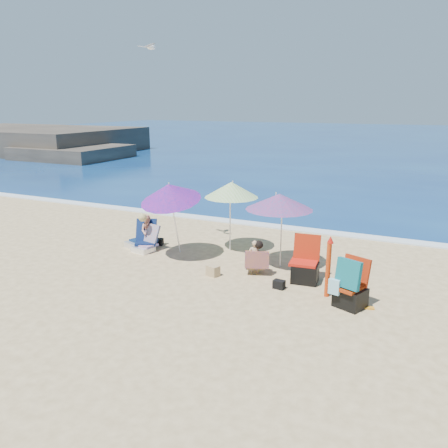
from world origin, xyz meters
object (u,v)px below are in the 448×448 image
at_px(chair_rainbow, 146,244).
at_px(person_left, 148,232).
at_px(umbrella_striped, 231,190).
at_px(chair_navy, 139,240).
at_px(camp_chair_right, 350,289).
at_px(seagull, 151,47).
at_px(umbrella_turquoise, 279,202).
at_px(camp_chair_left, 305,268).
at_px(furled_umbrella, 328,264).
at_px(umbrella_blue, 170,192).
at_px(person_center, 256,258).

bearing_deg(chair_rainbow, person_left, 111.82).
distance_m(umbrella_striped, chair_navy, 3.00).
bearing_deg(camp_chair_right, seagull, 163.01).
bearing_deg(umbrella_striped, person_left, -159.33).
distance_m(umbrella_turquoise, camp_chair_left, 1.72).
xyz_separation_m(umbrella_striped, chair_rainbow, (-2.07, -1.08, -1.50)).
relative_size(umbrella_striped, furled_umbrella, 1.47).
height_order(umbrella_blue, furled_umbrella, umbrella_blue).
bearing_deg(umbrella_blue, camp_chair_left, -1.71).
xyz_separation_m(chair_navy, chair_rainbow, (0.40, -0.25, -0.00)).
bearing_deg(person_left, chair_navy, -178.37).
bearing_deg(furled_umbrella, umbrella_striped, 147.18).
relative_size(camp_chair_right, seagull, 1.51).
relative_size(chair_rainbow, camp_chair_left, 0.72).
bearing_deg(seagull, person_left, -136.52).
height_order(furled_umbrella, camp_chair_left, furled_umbrella).
bearing_deg(camp_chair_right, chair_rainbow, 167.61).
xyz_separation_m(camp_chair_left, person_center, (-1.18, -0.04, 0.09)).
relative_size(camp_chair_left, camp_chair_right, 1.00).
bearing_deg(seagull, umbrella_striped, 17.63).
bearing_deg(umbrella_turquoise, person_left, -178.26).
distance_m(chair_rainbow, seagull, 5.11).
distance_m(person_center, seagull, 5.90).
relative_size(umbrella_turquoise, camp_chair_right, 2.02).
distance_m(umbrella_striped, camp_chair_left, 3.12).
relative_size(umbrella_striped, seagull, 2.80).
bearing_deg(furled_umbrella, seagull, 164.88).
bearing_deg(person_left, umbrella_blue, -23.32).
bearing_deg(person_center, umbrella_striped, 131.83).
relative_size(chair_navy, camp_chair_right, 0.79).
relative_size(umbrella_turquoise, camp_chair_left, 2.02).
distance_m(camp_chair_right, seagull, 7.60).
xyz_separation_m(umbrella_blue, camp_chair_right, (4.73, -1.06, -1.36)).
bearing_deg(umbrella_striped, seagull, -162.37).
bearing_deg(chair_navy, person_left, 1.63).
bearing_deg(chair_rainbow, furled_umbrella, -10.01).
relative_size(umbrella_striped, chair_rainbow, 2.56).
height_order(umbrella_turquoise, chair_navy, umbrella_turquoise).
height_order(umbrella_blue, chair_navy, umbrella_blue).
relative_size(umbrella_blue, furled_umbrella, 1.62).
bearing_deg(umbrella_blue, person_left, 156.68).
height_order(person_left, seagull, seagull).
xyz_separation_m(furled_umbrella, person_left, (-5.26, 1.17, -0.25)).
distance_m(furled_umbrella, camp_chair_right, 0.70).
xyz_separation_m(umbrella_blue, seagull, (-0.83, 0.64, 3.54)).
bearing_deg(person_left, umbrella_turquoise, 1.74).
bearing_deg(person_left, camp_chair_right, -14.62).
xyz_separation_m(umbrella_striped, umbrella_blue, (-1.14, -1.27, 0.06)).
bearing_deg(umbrella_turquoise, person_center, -113.12).
bearing_deg(person_left, camp_chair_left, -6.83).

